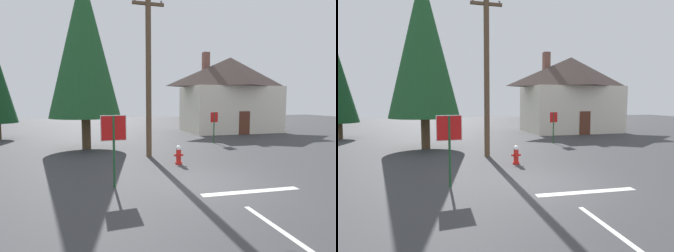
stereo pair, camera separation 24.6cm
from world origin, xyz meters
TOP-DOWN VIEW (x-y plane):
  - ground_plane at (0.00, 0.00)m, footprint 80.00×80.00m
  - lane_stop_bar at (0.80, -1.17)m, footprint 3.35×0.43m
  - lane_center_stripe at (-0.04, -4.07)m, footprint 0.15×3.62m
  - stop_sign_near at (-3.36, 0.42)m, footprint 0.85×0.09m
  - fire_hydrant at (-0.27, 3.12)m, footprint 0.43×0.37m
  - utility_pole at (-1.22, 5.20)m, footprint 1.60×0.28m
  - stop_sign_far at (3.96, 8.50)m, footprint 0.69×0.26m
  - house at (8.57, 15.03)m, footprint 8.96×5.93m
  - pine_tree_mid_left at (-4.40, 8.55)m, footprint 4.18×4.18m
  - pine_tree_short_left at (-10.82, 14.46)m, footprint 2.76×2.76m

SIDE VIEW (x-z plane):
  - ground_plane at x=0.00m, z-range -0.10..0.00m
  - lane_stop_bar at x=0.80m, z-range 0.00..0.01m
  - lane_center_stripe at x=-0.04m, z-range 0.00..0.01m
  - fire_hydrant at x=-0.27m, z-range -0.01..0.85m
  - stop_sign_far at x=3.96m, z-range 0.45..2.59m
  - stop_sign_near at x=-3.36m, z-range 0.53..2.95m
  - house at x=8.57m, z-range -0.14..7.34m
  - pine_tree_short_left at x=-10.82m, z-range 0.61..7.51m
  - utility_pole at x=-1.22m, z-range 0.18..8.46m
  - pine_tree_mid_left at x=-4.40m, z-range 0.92..11.37m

